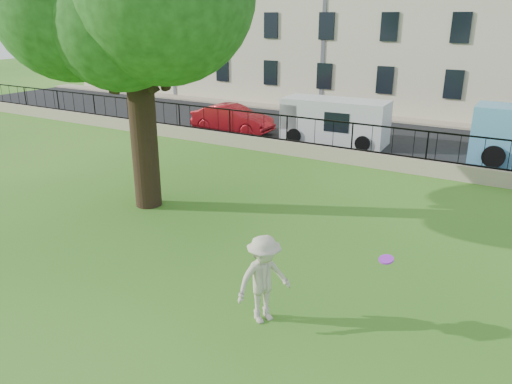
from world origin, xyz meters
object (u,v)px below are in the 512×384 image
Objects in this scene: frisbee at (386,259)px; white_van at (335,121)px; man at (264,279)px; red_sedan at (232,119)px.

frisbee is 15.63m from white_van.
man is 17.21m from red_sedan.
frisbee is at bearing -67.87° from white_van.
white_van is (-4.50, 14.72, 0.11)m from man.
white_van reaches higher than red_sedan.
white_van is at bearing 115.40° from frisbee.
white_van is (5.43, 0.67, 0.33)m from red_sedan.
white_van is at bearing 46.11° from man.
man is 0.37× the size of white_van.
frisbee reaches higher than red_sedan.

